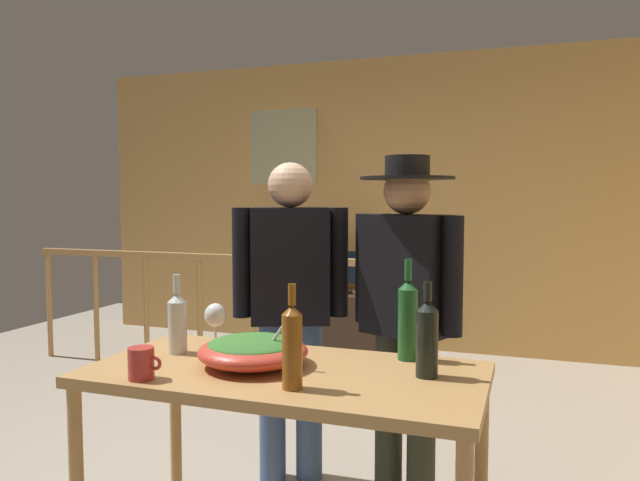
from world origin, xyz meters
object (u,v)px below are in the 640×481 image
object	(u,v)px
serving_table	(285,391)
wine_glass	(215,317)
mug_red	(142,363)
flat_screen_tv	(339,268)
framed_picture	(283,147)
salad_bowl	(253,350)
wine_bottle_green	(408,318)
person_standing_right	(406,299)
wine_bottle_amber	(292,345)
wine_bottle_dark	(427,337)
wine_bottle_clear	(177,322)
stair_railing	(252,298)
person_standing_left	(291,296)
tv_console	(340,322)

from	to	relation	value
serving_table	wine_glass	size ratio (longest dim) A/B	7.66
mug_red	flat_screen_tv	bearing A→B (deg)	96.64
framed_picture	wine_glass	world-z (taller)	framed_picture
salad_bowl	wine_bottle_green	xyz separation A→B (m)	(0.52, 0.27, 0.10)
wine_bottle_green	person_standing_right	distance (m)	0.49
serving_table	wine_bottle_green	size ratio (longest dim) A/B	3.67
serving_table	salad_bowl	world-z (taller)	salad_bowl
wine_bottle_amber	wine_bottle_green	distance (m)	0.55
mug_red	person_standing_right	world-z (taller)	person_standing_right
wine_bottle_amber	mug_red	bearing A→B (deg)	-171.69
wine_glass	wine_bottle_dark	size ratio (longest dim) A/B	0.56
framed_picture	wine_bottle_clear	size ratio (longest dim) A/B	2.29
stair_railing	flat_screen_tv	distance (m)	1.08
serving_table	flat_screen_tv	bearing A→B (deg)	104.28
serving_table	wine_bottle_green	world-z (taller)	wine_bottle_green
wine_bottle_amber	person_standing_left	xyz separation A→B (m)	(-0.39, 0.95, -0.01)
framed_picture	wine_glass	bearing A→B (deg)	-71.72
framed_picture	person_standing_right	xyz separation A→B (m)	(1.77, -2.77, -0.96)
wine_bottle_dark	wine_bottle_clear	bearing A→B (deg)	-179.64
wine_bottle_clear	person_standing_right	distance (m)	1.03
stair_railing	serving_table	distance (m)	2.52
flat_screen_tv	wine_glass	bearing A→B (deg)	-81.92
person_standing_left	mug_red	bearing A→B (deg)	60.98
wine_bottle_amber	wine_bottle_clear	bearing A→B (deg)	155.93
serving_table	wine_glass	distance (m)	0.48
wine_bottle_clear	mug_red	size ratio (longest dim) A/B	2.52
wine_bottle_clear	flat_screen_tv	bearing A→B (deg)	95.96
stair_railing	person_standing_right	bearing A→B (deg)	-44.40
wine_bottle_green	wine_bottle_clear	bearing A→B (deg)	-166.98
wine_bottle_green	person_standing_right	size ratio (longest dim) A/B	0.24
framed_picture	serving_table	size ratio (longest dim) A/B	0.51
stair_railing	tv_console	size ratio (longest dim) A/B	3.46
wine_glass	person_standing_left	size ratio (longest dim) A/B	0.12
tv_console	wine_bottle_amber	distance (m)	3.62
framed_picture	person_standing_left	world-z (taller)	framed_picture
serving_table	person_standing_left	bearing A→B (deg)	110.80
framed_picture	serving_table	distance (m)	4.01
wine_bottle_clear	wine_bottle_green	size ratio (longest dim) A/B	0.81
stair_railing	wine_bottle_green	distance (m)	2.53
serving_table	person_standing_left	size ratio (longest dim) A/B	0.90
wine_bottle_dark	person_standing_right	size ratio (longest dim) A/B	0.21
salad_bowl	serving_table	bearing A→B (deg)	0.28
tv_console	salad_bowl	xyz separation A→B (m)	(0.69, -3.24, 0.58)
serving_table	mug_red	xyz separation A→B (m)	(-0.41, -0.27, 0.14)
mug_red	wine_glass	bearing A→B (deg)	87.16
stair_railing	wine_glass	xyz separation A→B (m)	(0.82, -2.02, 0.29)
flat_screen_tv	mug_red	size ratio (longest dim) A/B	4.18
wine_bottle_clear	wine_bottle_green	world-z (taller)	wine_bottle_green
tv_console	wine_bottle_amber	bearing A→B (deg)	-74.95
tv_console	wine_glass	distance (m)	3.14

